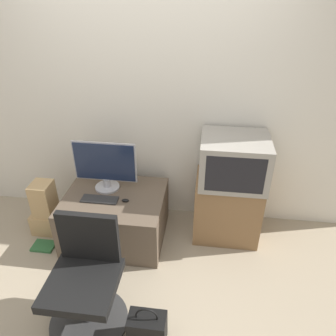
{
  "coord_description": "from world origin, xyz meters",
  "views": [
    {
      "loc": [
        0.56,
        -1.61,
        2.29
      ],
      "look_at": [
        0.21,
        0.98,
        0.74
      ],
      "focal_mm": 35.0,
      "sensor_mm": 36.0,
      "label": 1
    }
  ],
  "objects": [
    {
      "name": "office_chair",
      "position": [
        -0.24,
        -0.1,
        0.36
      ],
      "size": [
        0.59,
        0.59,
        0.87
      ],
      "color": "#333333",
      "rests_on": "ground_plane"
    },
    {
      "name": "desk",
      "position": [
        -0.28,
        0.82,
        0.24
      ],
      "size": [
        0.94,
        0.77,
        0.49
      ],
      "color": "brown",
      "rests_on": "ground_plane"
    },
    {
      "name": "cardboard_box_lower",
      "position": [
        -0.99,
        0.81,
        0.11
      ],
      "size": [
        0.3,
        0.23,
        0.22
      ],
      "color": "tan",
      "rests_on": "ground_plane"
    },
    {
      "name": "main_monitor",
      "position": [
        -0.38,
        0.95,
        0.74
      ],
      "size": [
        0.6,
        0.24,
        0.49
      ],
      "color": "#B2B2B7",
      "rests_on": "desk"
    },
    {
      "name": "handbag",
      "position": [
        0.23,
        -0.24,
        0.14
      ],
      "size": [
        0.27,
        0.16,
        0.36
      ],
      "color": "black",
      "rests_on": "ground_plane"
    },
    {
      "name": "crt_tv",
      "position": [
        0.81,
        1.01,
        0.85
      ],
      "size": [
        0.6,
        0.52,
        0.43
      ],
      "color": "gray",
      "rests_on": "side_stand"
    },
    {
      "name": "book",
      "position": [
        -0.95,
        0.56,
        0.01
      ],
      "size": [
        0.21,
        0.16,
        0.02
      ],
      "color": "#2D6638",
      "rests_on": "ground_plane"
    },
    {
      "name": "cardboard_box_upper",
      "position": [
        -0.99,
        0.81,
        0.39
      ],
      "size": [
        0.19,
        0.21,
        0.35
      ],
      "color": "tan",
      "rests_on": "cardboard_box_lower"
    },
    {
      "name": "side_stand",
      "position": [
        0.79,
        1.02,
        0.31
      ],
      "size": [
        0.62,
        0.5,
        0.63
      ],
      "color": "olive",
      "rests_on": "ground_plane"
    },
    {
      "name": "keyboard",
      "position": [
        -0.39,
        0.74,
        0.49
      ],
      "size": [
        0.34,
        0.12,
        0.01
      ],
      "color": "#2D2D2D",
      "rests_on": "desk"
    },
    {
      "name": "ground_plane",
      "position": [
        0.0,
        0.0,
        0.0
      ],
      "size": [
        12.0,
        12.0,
        0.0
      ],
      "primitive_type": "plane",
      "color": "tan"
    },
    {
      "name": "mouse",
      "position": [
        -0.15,
        0.75,
        0.5
      ],
      "size": [
        0.07,
        0.04,
        0.03
      ],
      "color": "black",
      "rests_on": "desk"
    },
    {
      "name": "wall_back",
      "position": [
        0.0,
        1.32,
        1.3
      ],
      "size": [
        4.4,
        0.05,
        2.6
      ],
      "color": "silver",
      "rests_on": "ground_plane"
    }
  ]
}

